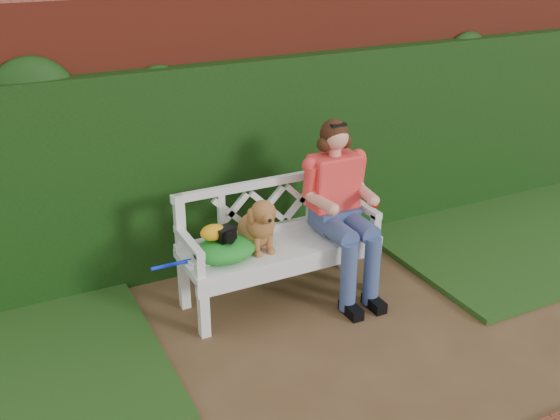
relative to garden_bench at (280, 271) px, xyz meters
name	(u,v)px	position (x,y,z in m)	size (l,w,h in m)	color
ground	(350,360)	(0.07, -0.92, -0.24)	(60.00, 60.00, 0.00)	#4F361E
brick_wall	(234,128)	(0.07, 0.98, 0.86)	(10.00, 0.30, 2.20)	maroon
ivy_hedge	(246,164)	(0.07, 0.76, 0.61)	(10.00, 0.18, 1.70)	#153F0C
grass_right	(518,233)	(2.47, -0.02, -0.21)	(2.60, 2.00, 0.05)	#163410
garden_bench	(280,271)	(0.00, 0.00, 0.00)	(1.58, 0.60, 0.48)	white
seated_woman	(336,210)	(0.47, -0.02, 0.42)	(0.56, 0.74, 1.32)	#D7507A
dog	(257,222)	(-0.18, 0.01, 0.45)	(0.28, 0.38, 0.42)	#B46128
tennis_racket	(204,257)	(-0.60, 0.01, 0.25)	(0.60, 0.25, 0.03)	silver
green_bag	(225,249)	(-0.46, -0.05, 0.32)	(0.45, 0.35, 0.15)	green
camera_item	(225,234)	(-0.46, -0.05, 0.44)	(0.14, 0.10, 0.09)	black
baseball_glove	(213,232)	(-0.53, -0.02, 0.45)	(0.18, 0.14, 0.12)	orange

